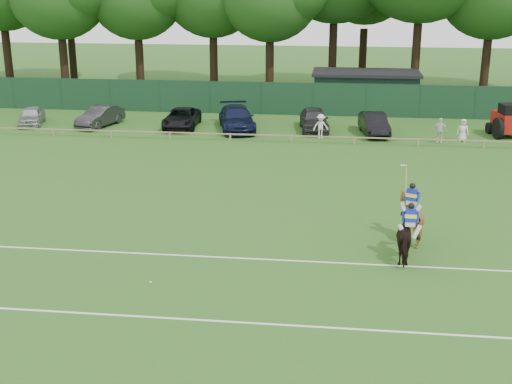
# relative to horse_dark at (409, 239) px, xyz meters

# --- Properties ---
(ground) EXTENTS (160.00, 160.00, 0.00)m
(ground) POSITION_rel_horse_dark_xyz_m (-6.71, 0.41, -0.88)
(ground) COLOR #1E4C14
(ground) RESTS_ON ground
(horse_dark) EXTENTS (1.01, 2.11, 1.76)m
(horse_dark) POSITION_rel_horse_dark_xyz_m (0.00, 0.00, 0.00)
(horse_dark) COLOR black
(horse_dark) RESTS_ON ground
(horse_chestnut) EXTENTS (2.12, 2.21, 1.90)m
(horse_chestnut) POSITION_rel_horse_dark_xyz_m (0.24, 2.19, 0.07)
(horse_chestnut) COLOR brown
(horse_chestnut) RESTS_ON ground
(sedan_silver) EXTENTS (2.40, 4.02, 1.28)m
(sedan_silver) POSITION_rel_horse_dark_xyz_m (-24.65, 21.64, -0.24)
(sedan_silver) COLOR #B6B7BC
(sedan_silver) RESTS_ON ground
(sedan_grey) EXTENTS (2.58, 4.50, 1.40)m
(sedan_grey) POSITION_rel_horse_dark_xyz_m (-19.61, 21.76, -0.18)
(sedan_grey) COLOR #28282A
(sedan_grey) RESTS_ON ground
(suv_black) EXTENTS (2.40, 4.88, 1.33)m
(suv_black) POSITION_rel_horse_dark_xyz_m (-13.74, 22.02, -0.21)
(suv_black) COLOR black
(suv_black) RESTS_ON ground
(sedan_navy) EXTENTS (3.53, 5.89, 1.60)m
(sedan_navy) POSITION_rel_horse_dark_xyz_m (-9.77, 21.77, -0.08)
(sedan_navy) COLOR black
(sedan_navy) RESTS_ON ground
(hatch_grey) EXTENTS (2.37, 4.76, 1.56)m
(hatch_grey) POSITION_rel_horse_dark_xyz_m (-4.43, 22.16, -0.10)
(hatch_grey) COLOR #303033
(hatch_grey) RESTS_ON ground
(estate_black) EXTENTS (2.12, 4.55, 1.44)m
(estate_black) POSITION_rel_horse_dark_xyz_m (-0.37, 21.39, -0.16)
(estate_black) COLOR black
(estate_black) RESTS_ON ground
(spectator_left) EXTENTS (1.16, 0.86, 1.60)m
(spectator_left) POSITION_rel_horse_dark_xyz_m (-3.91, 19.92, -0.08)
(spectator_left) COLOR silver
(spectator_left) RESTS_ON ground
(spectator_mid) EXTENTS (0.97, 0.45, 1.63)m
(spectator_mid) POSITION_rel_horse_dark_xyz_m (3.69, 19.49, -0.07)
(spectator_mid) COLOR silver
(spectator_mid) RESTS_ON ground
(spectator_right) EXTENTS (0.78, 0.57, 1.48)m
(spectator_right) POSITION_rel_horse_dark_xyz_m (5.24, 20.03, -0.14)
(spectator_right) COLOR silver
(spectator_right) RESTS_ON ground
(rider_dark) EXTENTS (0.94, 0.38, 1.41)m
(rider_dark) POSITION_rel_horse_dark_xyz_m (-0.00, -0.01, 0.77)
(rider_dark) COLOR silver
(rider_dark) RESTS_ON ground
(rider_chestnut) EXTENTS (0.90, 0.78, 2.05)m
(rider_chestnut) POSITION_rel_horse_dark_xyz_m (0.24, 2.18, 0.89)
(rider_chestnut) COLOR silver
(rider_chestnut) RESTS_ON ground
(polo_ball) EXTENTS (0.09, 0.09, 0.09)m
(polo_ball) POSITION_rel_horse_dark_xyz_m (-9.15, -3.18, -0.83)
(polo_ball) COLOR silver
(polo_ball) RESTS_ON ground
(pitch_lines) EXTENTS (60.00, 5.10, 0.01)m
(pitch_lines) POSITION_rel_horse_dark_xyz_m (-6.71, -3.09, -0.87)
(pitch_lines) COLOR silver
(pitch_lines) RESTS_ON ground
(pitch_rail) EXTENTS (62.10, 0.10, 0.50)m
(pitch_rail) POSITION_rel_horse_dark_xyz_m (-6.71, 18.41, -0.43)
(pitch_rail) COLOR #997F5B
(pitch_rail) RESTS_ON ground
(perimeter_fence) EXTENTS (92.08, 0.08, 2.50)m
(perimeter_fence) POSITION_rel_horse_dark_xyz_m (-6.71, 27.41, 0.37)
(perimeter_fence) COLOR #14351E
(perimeter_fence) RESTS_ON ground
(utility_shed) EXTENTS (8.40, 4.40, 3.04)m
(utility_shed) POSITION_rel_horse_dark_xyz_m (-0.71, 30.41, 0.66)
(utility_shed) COLOR #14331E
(utility_shed) RESTS_ON ground
(tree_row) EXTENTS (96.00, 12.00, 21.00)m
(tree_row) POSITION_rel_horse_dark_xyz_m (-4.71, 35.41, -0.88)
(tree_row) COLOR #26561C
(tree_row) RESTS_ON ground
(tractor) EXTENTS (2.27, 2.96, 2.24)m
(tractor) POSITION_rel_horse_dark_xyz_m (8.34, 21.76, 0.18)
(tractor) COLOR #9B150E
(tractor) RESTS_ON ground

